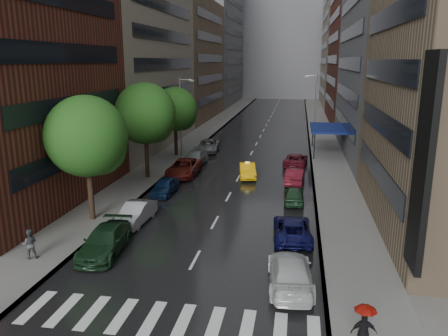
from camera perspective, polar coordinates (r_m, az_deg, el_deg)
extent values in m
plane|color=gray|center=(22.04, -6.33, -16.31)|extent=(220.00, 220.00, 0.00)
cube|color=black|center=(69.37, 5.06, 4.68)|extent=(14.00, 140.00, 0.01)
cube|color=gray|center=(70.64, -2.26, 4.95)|extent=(4.00, 140.00, 0.15)
cube|color=gray|center=(69.23, 12.53, 4.44)|extent=(4.00, 140.00, 0.15)
cube|color=silver|center=(22.82, -23.35, -16.30)|extent=(0.55, 2.80, 0.01)
cube|color=silver|center=(22.14, -20.17, -16.97)|extent=(0.55, 2.80, 0.01)
cube|color=silver|center=(21.53, -16.77, -17.62)|extent=(0.55, 2.80, 0.01)
cube|color=silver|center=(21.00, -13.17, -18.24)|extent=(0.55, 2.80, 0.01)
cube|color=silver|center=(20.55, -9.36, -18.83)|extent=(0.55, 2.80, 0.01)
cube|color=silver|center=(20.19, -5.37, -19.35)|extent=(0.55, 2.80, 0.01)
cube|color=silver|center=(19.92, -1.23, -19.80)|extent=(0.55, 2.80, 0.01)
cube|color=silver|center=(19.74, 3.02, -20.16)|extent=(0.55, 2.80, 0.01)
cube|color=silver|center=(19.66, 7.35, -20.42)|extent=(0.55, 2.80, 0.01)
cube|color=silver|center=(19.68, 11.70, -20.57)|extent=(0.55, 2.80, 0.01)
cube|color=maroon|center=(36.59, -25.37, 15.66)|extent=(8.00, 20.00, 26.00)
cube|color=gray|center=(58.30, -11.60, 19.49)|extent=(8.00, 28.00, 34.00)
cube|color=#937A5B|center=(84.77, -4.41, 13.83)|extent=(8.00, 28.00, 22.00)
cube|color=slate|center=(114.39, -0.67, 17.89)|extent=(8.00, 32.00, 38.00)
cube|color=slate|center=(55.09, 20.28, 14.05)|extent=(8.00, 28.00, 24.00)
cube|color=maroon|center=(83.10, 17.12, 18.12)|extent=(8.00, 28.00, 36.00)
cube|color=gray|center=(112.70, 15.07, 14.94)|extent=(8.00, 32.00, 28.00)
cube|color=black|center=(21.51, 24.57, 0.38)|extent=(0.30, 2.20, 10.00)
cube|color=slate|center=(136.46, 7.69, 15.86)|extent=(40.00, 14.00, 32.00)
cylinder|color=#382619|center=(31.78, -17.06, -2.49)|extent=(0.40, 0.40, 4.86)
sphere|color=#1E5116|center=(30.99, -17.53, 3.99)|extent=(5.55, 5.55, 5.55)
cylinder|color=#382619|center=(42.12, -10.06, 1.96)|extent=(0.40, 0.40, 5.00)
sphere|color=#1E5116|center=(41.52, -10.28, 7.03)|extent=(5.71, 5.71, 5.71)
cylinder|color=#382619|center=(51.58, -6.31, 3.96)|extent=(0.40, 0.40, 4.46)
sphere|color=#1E5116|center=(51.12, -6.41, 7.66)|extent=(5.10, 5.10, 5.10)
imported|color=#FFB80D|center=(42.29, 3.06, -0.30)|extent=(2.21, 4.42, 1.39)
imported|color=#16311B|center=(26.84, -15.27, -9.18)|extent=(2.56, 5.42, 1.53)
imported|color=#9F9EA4|center=(31.09, -11.46, -5.80)|extent=(1.76, 4.48, 1.45)
imported|color=#0D1D3F|center=(37.26, -7.70, -2.39)|extent=(1.69, 4.07, 1.38)
imported|color=#5B1612|center=(42.98, -5.26, 0.04)|extent=(2.74, 5.83, 1.61)
imported|color=slate|center=(47.39, -3.82, 1.31)|extent=(2.38, 5.29, 1.51)
imported|color=slate|center=(54.26, -2.05, 2.93)|extent=(2.91, 5.51, 1.48)
imported|color=silver|center=(22.63, 8.64, -13.32)|extent=(2.60, 5.47, 1.54)
imported|color=#0E0F41|center=(28.18, 8.92, -7.85)|extent=(2.65, 5.16, 1.39)
imported|color=#1C3E23|center=(35.16, 9.14, -3.48)|extent=(1.64, 3.91, 1.32)
imported|color=maroon|center=(40.64, 9.26, -1.00)|extent=(1.88, 4.56, 1.47)
imported|color=maroon|center=(47.45, 9.36, 1.08)|extent=(2.74, 5.10, 1.36)
imported|color=#45464A|center=(27.21, -24.04, -9.03)|extent=(1.04, 0.96, 1.73)
imported|color=black|center=(26.93, -24.20, -7.49)|extent=(0.96, 0.98, 0.88)
imported|color=black|center=(18.53, 17.78, -19.77)|extent=(1.01, 0.49, 1.68)
imported|color=#B3180D|center=(18.10, 17.98, -17.62)|extent=(0.82, 0.82, 0.72)
cylinder|color=gray|center=(50.46, -5.68, 6.54)|extent=(0.18, 0.18, 9.00)
cube|color=gray|center=(49.75, -4.21, 11.32)|extent=(0.50, 0.22, 0.16)
cylinder|color=gray|center=(63.62, 11.85, 7.83)|extent=(0.18, 0.18, 9.00)
cube|color=gray|center=(63.30, 10.75, 11.67)|extent=(0.50, 0.22, 0.16)
cube|color=navy|center=(53.96, 13.38, 5.10)|extent=(4.00, 8.00, 0.25)
cylinder|color=black|center=(50.38, 11.72, 2.85)|extent=(0.12, 0.12, 3.00)
cylinder|color=black|center=(57.86, 11.50, 4.27)|extent=(0.12, 0.12, 3.00)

